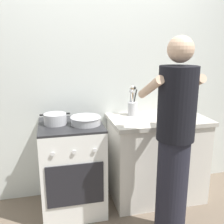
{
  "coord_description": "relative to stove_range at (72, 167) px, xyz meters",
  "views": [
    {
      "loc": [
        -0.51,
        -2.26,
        1.64
      ],
      "look_at": [
        0.05,
        0.12,
        1.0
      ],
      "focal_mm": 41.87,
      "sensor_mm": 36.0,
      "label": 1
    }
  ],
  "objects": [
    {
      "name": "spice_bottle",
      "position": [
        0.97,
        -0.0,
        0.49
      ],
      "size": [
        0.04,
        0.04,
        0.09
      ],
      "color": "silver",
      "rests_on": "countertop"
    },
    {
      "name": "stove_range",
      "position": [
        0.0,
        0.0,
        0.0
      ],
      "size": [
        0.6,
        0.62,
        0.9
      ],
      "color": "white",
      "rests_on": "ground"
    },
    {
      "name": "pot",
      "position": [
        -0.14,
        0.03,
        0.5
      ],
      "size": [
        0.28,
        0.21,
        0.1
      ],
      "color": "#B2B2B7",
      "rests_on": "stove_range"
    },
    {
      "name": "mixing_bowl",
      "position": [
        0.14,
        -0.05,
        0.49
      ],
      "size": [
        0.29,
        0.29,
        0.08
      ],
      "color": "#B7B7BC",
      "rests_on": "stove_range"
    },
    {
      "name": "oil_bottle",
      "position": [
        1.11,
        0.04,
        0.54
      ],
      "size": [
        0.07,
        0.07,
        0.23
      ],
      "color": "gold",
      "rests_on": "countertop"
    },
    {
      "name": "person",
      "position": [
        0.78,
        -0.6,
        0.41
      ],
      "size": [
        0.41,
        0.5,
        1.7
      ],
      "color": "black",
      "rests_on": "ground"
    },
    {
      "name": "utensil_crock",
      "position": [
        0.67,
        0.17,
        0.55
      ],
      "size": [
        0.1,
        0.1,
        0.32
      ],
      "color": "silver",
      "rests_on": "countertop"
    },
    {
      "name": "countertop",
      "position": [
        0.9,
        0.0,
        0.0
      ],
      "size": [
        1.0,
        0.6,
        0.9
      ],
      "color": "silver",
      "rests_on": "ground"
    },
    {
      "name": "back_wall",
      "position": [
        0.55,
        0.35,
        0.8
      ],
      "size": [
        3.2,
        0.1,
        2.5
      ],
      "color": "silver",
      "rests_on": "ground"
    },
    {
      "name": "ground",
      "position": [
        0.35,
        -0.15,
        -0.45
      ],
      "size": [
        6.0,
        6.0,
        0.0
      ],
      "primitive_type": "plane",
      "color": "#6B5B4C"
    }
  ]
}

